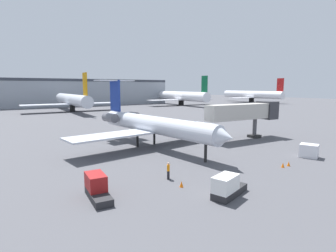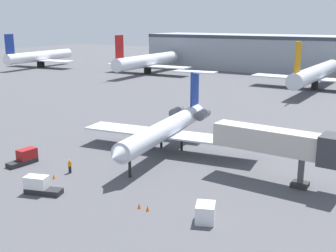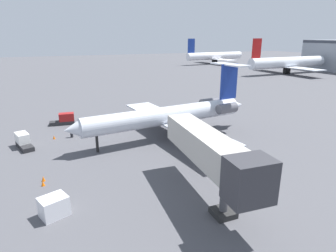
# 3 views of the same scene
# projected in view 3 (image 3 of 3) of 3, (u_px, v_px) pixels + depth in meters

# --- Properties ---
(ground_plane) EXTENTS (400.00, 400.00, 0.10)m
(ground_plane) POSITION_uv_depth(u_px,v_px,m) (175.00, 135.00, 43.76)
(ground_plane) COLOR #4C4C51
(regional_jet) EXTENTS (25.65, 28.67, 10.23)m
(regional_jet) POSITION_uv_depth(u_px,v_px,m) (173.00, 114.00, 41.34)
(regional_jet) COLOR silver
(regional_jet) RESTS_ON ground_plane
(jet_bridge) EXTENTS (14.81, 3.76, 6.42)m
(jet_bridge) POSITION_uv_depth(u_px,v_px,m) (214.00, 154.00, 24.38)
(jet_bridge) COLOR #B7B2A8
(jet_bridge) RESTS_ON ground_plane
(ground_crew_marshaller) EXTENTS (0.45, 0.48, 1.69)m
(ground_crew_marshaller) POSITION_uv_depth(u_px,v_px,m) (71.00, 132.00, 42.16)
(ground_crew_marshaller) COLOR black
(ground_crew_marshaller) RESTS_ON ground_plane
(baggage_tug_lead) EXTENTS (1.75, 4.11, 1.90)m
(baggage_tug_lead) POSITION_uv_depth(u_px,v_px,m) (65.00, 119.00, 48.47)
(baggage_tug_lead) COLOR #262628
(baggage_tug_lead) RESTS_ON ground_plane
(baggage_tug_trailing) EXTENTS (4.24, 2.53, 1.90)m
(baggage_tug_trailing) POSITION_uv_depth(u_px,v_px,m) (23.00, 141.00, 38.38)
(baggage_tug_trailing) COLOR #262628
(baggage_tug_trailing) RESTS_ON ground_plane
(cargo_container_uld) EXTENTS (2.38, 2.61, 1.72)m
(cargo_container_uld) POSITION_uv_depth(u_px,v_px,m) (54.00, 207.00, 23.64)
(cargo_container_uld) COLOR silver
(cargo_container_uld) RESTS_ON ground_plane
(traffic_cone_near) EXTENTS (0.36, 0.36, 0.55)m
(traffic_cone_near) POSITION_uv_depth(u_px,v_px,m) (43.00, 179.00, 29.50)
(traffic_cone_near) COLOR orange
(traffic_cone_near) RESTS_ON ground_plane
(traffic_cone_mid) EXTENTS (0.36, 0.36, 0.55)m
(traffic_cone_mid) POSITION_uv_depth(u_px,v_px,m) (54.00, 137.00, 41.61)
(traffic_cone_mid) COLOR orange
(traffic_cone_mid) RESTS_ON ground_plane
(traffic_cone_far) EXTENTS (0.36, 0.36, 0.55)m
(traffic_cone_far) POSITION_uv_depth(u_px,v_px,m) (43.00, 183.00, 28.57)
(traffic_cone_far) COLOR orange
(traffic_cone_far) RESTS_ON ground_plane
(parked_airliner_west_end) EXTENTS (29.05, 34.28, 13.19)m
(parked_airliner_west_end) POSITION_uv_depth(u_px,v_px,m) (214.00, 56.00, 153.04)
(parked_airliner_west_end) COLOR white
(parked_airliner_west_end) RESTS_ON ground_plane
(parked_airliner_west_mid) EXTENTS (30.78, 36.54, 13.57)m
(parked_airliner_west_mid) POSITION_uv_depth(u_px,v_px,m) (287.00, 63.00, 112.78)
(parked_airliner_west_mid) COLOR silver
(parked_airliner_west_mid) RESTS_ON ground_plane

